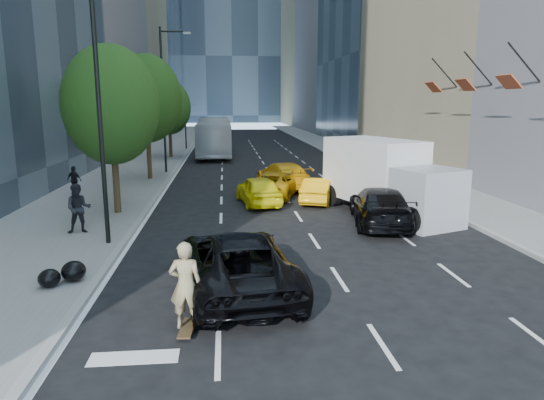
{
  "coord_description": "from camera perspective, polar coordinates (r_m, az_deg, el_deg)",
  "views": [
    {
      "loc": [
        -2.29,
        -13.24,
        5.1
      ],
      "look_at": [
        -0.59,
        3.98,
        1.6
      ],
      "focal_mm": 32.0,
      "sensor_mm": 36.0,
      "label": 1
    }
  ],
  "objects": [
    {
      "name": "ground",
      "position": [
        14.37,
        3.96,
        -9.38
      ],
      "size": [
        160.0,
        160.0,
        0.0
      ],
      "primitive_type": "plane",
      "color": "black",
      "rests_on": "ground"
    },
    {
      "name": "sidewalk_left",
      "position": [
        44.05,
        -14.39,
        4.54
      ],
      "size": [
        6.0,
        120.0,
        0.15
      ],
      "primitive_type": "cube",
      "color": "slate",
      "rests_on": "ground"
    },
    {
      "name": "sidewalk_right",
      "position": [
        45.23,
        10.22,
        4.89
      ],
      "size": [
        4.0,
        120.0,
        0.15
      ],
      "primitive_type": "cube",
      "color": "slate",
      "rests_on": "ground"
    },
    {
      "name": "tower_right_far",
      "position": [
        115.59,
        7.09,
        21.28
      ],
      "size": [
        20.0,
        24.0,
        50.0
      ],
      "primitive_type": "cube",
      "color": "#83775A",
      "rests_on": "ground"
    },
    {
      "name": "lamp_near",
      "position": [
        17.72,
        -19.3,
        13.12
      ],
      "size": [
        2.13,
        0.22,
        10.0
      ],
      "color": "black",
      "rests_on": "sidewalk_left"
    },
    {
      "name": "lamp_far",
      "position": [
        35.48,
        -12.44,
        12.33
      ],
      "size": [
        2.13,
        0.22,
        10.0
      ],
      "color": "black",
      "rests_on": "sidewalk_left"
    },
    {
      "name": "tree_near",
      "position": [
        22.78,
        -18.39,
        10.54
      ],
      "size": [
        4.2,
        4.2,
        7.46
      ],
      "color": "#322213",
      "rests_on": "sidewalk_left"
    },
    {
      "name": "tree_mid",
      "position": [
        32.61,
        -14.58,
        11.46
      ],
      "size": [
        4.5,
        4.5,
        7.99
      ],
      "color": "#322213",
      "rests_on": "sidewalk_left"
    },
    {
      "name": "tree_far",
      "position": [
        45.51,
        -12.02,
        10.6
      ],
      "size": [
        3.9,
        3.9,
        6.92
      ],
      "color": "#322213",
      "rests_on": "sidewalk_left"
    },
    {
      "name": "traffic_signal",
      "position": [
        53.41,
        -10.2,
        10.34
      ],
      "size": [
        2.48,
        0.53,
        5.2
      ],
      "color": "black",
      "rests_on": "sidewalk_left"
    },
    {
      "name": "facade_flags",
      "position": [
        26.62,
        24.09,
        12.81
      ],
      "size": [
        1.85,
        13.3,
        2.05
      ],
      "color": "black",
      "rests_on": "ground"
    },
    {
      "name": "skateboarder",
      "position": [
        11.07,
        -10.11,
        -10.51
      ],
      "size": [
        0.77,
        0.54,
        2.0
      ],
      "primitive_type": "imported",
      "rotation": [
        0.0,
        0.0,
        3.05
      ],
      "color": "#897C56",
      "rests_on": "ground"
    },
    {
      "name": "black_sedan_lincoln",
      "position": [
        13.37,
        -4.12,
        -7.23
      ],
      "size": [
        3.49,
        6.27,
        1.66
      ],
      "primitive_type": "imported",
      "rotation": [
        0.0,
        0.0,
        3.27
      ],
      "color": "black",
      "rests_on": "ground"
    },
    {
      "name": "black_sedan_mercedes",
      "position": [
        20.91,
        12.59,
        -0.7
      ],
      "size": [
        3.22,
        5.87,
        1.61
      ],
      "primitive_type": "imported",
      "rotation": [
        0.0,
        0.0,
        2.96
      ],
      "color": "black",
      "rests_on": "ground"
    },
    {
      "name": "taxi_a",
      "position": [
        24.51,
        -1.61,
        1.18
      ],
      "size": [
        2.37,
        4.54,
        1.47
      ],
      "primitive_type": "imported",
      "rotation": [
        0.0,
        0.0,
        3.29
      ],
      "color": "yellow",
      "rests_on": "ground"
    },
    {
      "name": "taxi_b",
      "position": [
        25.2,
        5.57,
        1.21
      ],
      "size": [
        2.65,
        4.18,
        1.3
      ],
      "primitive_type": "imported",
      "rotation": [
        0.0,
        0.0,
        2.79
      ],
      "color": "#F2A60C",
      "rests_on": "ground"
    },
    {
      "name": "taxi_c",
      "position": [
        26.76,
        0.44,
        1.94
      ],
      "size": [
        3.83,
        5.4,
        1.37
      ],
      "primitive_type": "imported",
      "rotation": [
        0.0,
        0.0,
        2.79
      ],
      "color": "#D79B0B",
      "rests_on": "ground"
    },
    {
      "name": "taxi_d",
      "position": [
        29.27,
        1.29,
        2.95
      ],
      "size": [
        3.19,
        5.68,
        1.55
      ],
      "primitive_type": "imported",
      "rotation": [
        0.0,
        0.0,
        3.34
      ],
      "color": "#FFB50D",
      "rests_on": "ground"
    },
    {
      "name": "city_bus",
      "position": [
        47.54,
        -6.76,
        7.42
      ],
      "size": [
        3.08,
        13.11,
        3.65
      ],
      "primitive_type": "imported",
      "rotation": [
        0.0,
        0.0,
        -0.0
      ],
      "color": "silver",
      "rests_on": "ground"
    },
    {
      "name": "box_truck",
      "position": [
        22.78,
        13.32,
        2.62
      ],
      "size": [
        4.91,
        7.54,
        3.4
      ],
      "rotation": [
        0.0,
        0.0,
        0.36
      ],
      "color": "silver",
      "rests_on": "ground"
    },
    {
      "name": "pedestrian_a",
      "position": [
        19.94,
        -21.8,
        -0.94
      ],
      "size": [
        1.04,
        0.88,
        1.92
      ],
      "primitive_type": "imported",
      "rotation": [
        0.0,
        0.0,
        0.17
      ],
      "color": "black",
      "rests_on": "sidewalk_left"
    },
    {
      "name": "pedestrian_b",
      "position": [
        28.65,
        -22.22,
        2.19
      ],
      "size": [
        0.97,
        0.7,
        1.53
      ],
      "primitive_type": "imported",
      "rotation": [
        0.0,
        0.0,
        2.73
      ],
      "color": "black",
      "rests_on": "sidewalk_left"
    },
    {
      "name": "garbage_bags",
      "position": [
        14.79,
        -23.27,
        -7.99
      ],
      "size": [
        1.15,
        1.11,
        0.57
      ],
      "color": "black",
      "rests_on": "sidewalk_left"
    }
  ]
}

